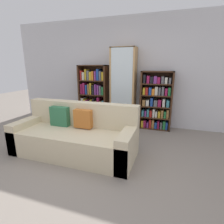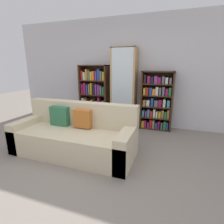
{
  "view_description": "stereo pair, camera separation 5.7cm",
  "coord_description": "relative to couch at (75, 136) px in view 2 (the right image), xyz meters",
  "views": [
    {
      "loc": [
        1.13,
        -2.04,
        1.51
      ],
      "look_at": [
        0.0,
        1.33,
        0.58
      ],
      "focal_mm": 28.0,
      "sensor_mm": 36.0,
      "label": 1
    },
    {
      "loc": [
        1.18,
        -2.02,
        1.51
      ],
      "look_at": [
        0.0,
        1.33,
        0.58
      ],
      "focal_mm": 28.0,
      "sensor_mm": 36.0,
      "label": 2
    }
  ],
  "objects": [
    {
      "name": "ground_plane",
      "position": [
        0.41,
        -0.49,
        -0.3
      ],
      "size": [
        16.0,
        16.0,
        0.0
      ],
      "primitive_type": "plane",
      "color": "gray"
    },
    {
      "name": "wall_back",
      "position": [
        0.41,
        1.97,
        1.05
      ],
      "size": [
        6.44,
        0.06,
        2.7
      ],
      "color": "silver",
      "rests_on": "ground"
    },
    {
      "name": "couch",
      "position": [
        0.0,
        0.0,
        0.0
      ],
      "size": [
        2.14,
        0.86,
        0.88
      ],
      "color": "beige",
      "rests_on": "ground"
    },
    {
      "name": "bookshelf_left",
      "position": [
        -0.43,
        1.76,
        0.43
      ],
      "size": [
        0.78,
        0.32,
        1.54
      ],
      "color": "#3D2314",
      "rests_on": "ground"
    },
    {
      "name": "display_cabinet",
      "position": [
        0.41,
        1.74,
        0.68
      ],
      "size": [
        0.61,
        0.36,
        1.96
      ],
      "color": "tan",
      "rests_on": "ground"
    },
    {
      "name": "bookshelf_right",
      "position": [
        1.23,
        1.76,
        0.37
      ],
      "size": [
        0.75,
        0.32,
        1.4
      ],
      "color": "#3D2314",
      "rests_on": "ground"
    },
    {
      "name": "wine_bottle",
      "position": [
        0.8,
        1.16,
        -0.14
      ],
      "size": [
        0.07,
        0.07,
        0.4
      ],
      "color": "#143819",
      "rests_on": "ground"
    }
  ]
}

